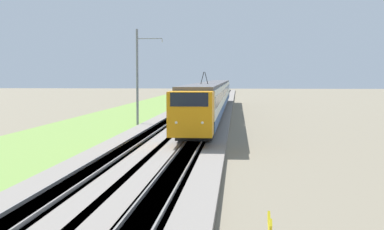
# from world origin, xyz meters

# --- Properties ---
(ballast_main) EXTENTS (240.00, 4.40, 0.30)m
(ballast_main) POSITION_xyz_m (50.00, 0.00, 0.15)
(ballast_main) COLOR gray
(ballast_main) RESTS_ON ground
(ballast_adjacent) EXTENTS (240.00, 4.40, 0.30)m
(ballast_adjacent) POSITION_xyz_m (50.00, -3.99, 0.15)
(ballast_adjacent) COLOR gray
(ballast_adjacent) RESTS_ON ground
(track_main) EXTENTS (240.00, 1.57, 0.45)m
(track_main) POSITION_xyz_m (50.00, 0.00, 0.16)
(track_main) COLOR #4C4238
(track_main) RESTS_ON ground
(track_adjacent) EXTENTS (240.00, 1.57, 0.45)m
(track_adjacent) POSITION_xyz_m (50.00, -3.99, 0.16)
(track_adjacent) COLOR #4C4238
(track_adjacent) RESTS_ON ground
(grass_verge) EXTENTS (240.00, 10.96, 0.12)m
(grass_verge) POSITION_xyz_m (50.00, 5.96, 0.06)
(grass_verge) COLOR olive
(grass_verge) RESTS_ON ground
(passenger_train) EXTENTS (65.57, 2.92, 5.15)m
(passenger_train) POSITION_xyz_m (57.61, -3.99, 2.42)
(passenger_train) COLOR orange
(passenger_train) RESTS_ON ground
(catenary_mast_mid) EXTENTS (0.22, 2.56, 9.21)m
(catenary_mast_mid) POSITION_xyz_m (42.56, 2.54, 4.75)
(catenary_mast_mid) COLOR slate
(catenary_mast_mid) RESTS_ON ground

